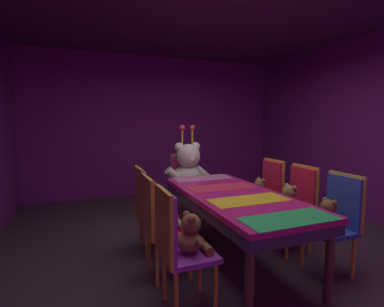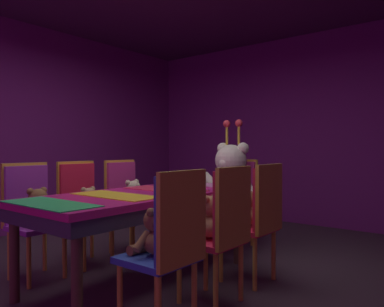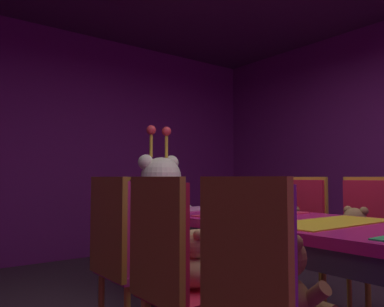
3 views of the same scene
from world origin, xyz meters
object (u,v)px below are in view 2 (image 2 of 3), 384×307
(teddy_left_2, at_px, (134,197))
(chair_right_1, at_px, (225,222))
(teddy_right_0, at_px, (155,234))
(throne_chair, at_px, (238,193))
(teddy_left_1, at_px, (89,204))
(king_teddy_bear, at_px, (230,179))
(chair_left_2, at_px, (124,196))
(chair_left_1, at_px, (80,201))
(chair_left_0, at_px, (30,208))
(banquet_table, at_px, (142,203))
(teddy_left_0, at_px, (38,209))
(teddy_right_1, at_px, (208,219))
(teddy_right_2, at_px, (245,211))
(chair_right_0, at_px, (173,236))
(chair_right_2, at_px, (261,211))

(teddy_left_2, relative_size, chair_right_1, 0.34)
(teddy_right_0, height_order, throne_chair, throne_chair)
(teddy_left_1, height_order, king_teddy_bear, king_teddy_bear)
(chair_left_2, height_order, chair_right_1, same)
(chair_left_1, bearing_deg, chair_left_0, -88.84)
(banquet_table, xyz_separation_m, throne_chair, (0.00, 1.54, -0.06))
(teddy_left_0, relative_size, throne_chair, 0.34)
(teddy_left_0, xyz_separation_m, teddy_left_2, (0.02, 1.07, -0.00))
(teddy_right_1, relative_size, throne_chair, 0.34)
(chair_left_2, distance_m, king_teddy_bear, 1.19)
(teddy_left_0, height_order, king_teddy_bear, king_teddy_bear)
(banquet_table, distance_m, chair_left_1, 0.85)
(king_teddy_bear, bearing_deg, teddy_left_1, -26.94)
(chair_left_0, height_order, teddy_right_2, chair_left_0)
(teddy_left_2, xyz_separation_m, chair_right_0, (1.52, -1.09, 0.00))
(chair_right_0, xyz_separation_m, chair_right_1, (-0.00, 0.55, 0.00))
(chair_left_2, xyz_separation_m, teddy_right_2, (1.51, 0.01, -0.01))
(chair_left_1, height_order, teddy_left_1, chair_left_1)
(teddy_left_2, relative_size, teddy_right_2, 1.10)
(chair_left_0, height_order, chair_left_1, same)
(teddy_left_0, distance_m, teddy_right_2, 1.75)
(banquet_table, relative_size, chair_right_0, 2.05)
(teddy_left_1, distance_m, teddy_right_1, 1.40)
(chair_left_2, xyz_separation_m, chair_right_2, (1.65, 0.01, 0.00))
(chair_right_2, bearing_deg, teddy_right_0, 83.30)
(throne_chair, distance_m, king_teddy_bear, 0.25)
(teddy_left_2, xyz_separation_m, chair_right_2, (1.51, 0.01, 0.00))
(teddy_left_0, bearing_deg, chair_right_0, -0.79)
(teddy_left_1, relative_size, teddy_left_2, 0.89)
(banquet_table, xyz_separation_m, chair_left_0, (-0.84, -0.54, -0.06))
(chair_left_0, xyz_separation_m, chair_right_1, (1.68, 0.53, 0.00))
(teddy_right_2, relative_size, throne_chair, 0.31)
(banquet_table, distance_m, throne_chair, 1.54)
(teddy_left_0, bearing_deg, teddy_left_2, 89.18)
(banquet_table, relative_size, teddy_left_1, 6.71)
(chair_left_0, xyz_separation_m, teddy_left_0, (0.15, -0.00, -0.00))
(teddy_left_2, relative_size, chair_right_2, 0.34)
(chair_right_0, relative_size, teddy_right_2, 3.20)
(banquet_table, height_order, chair_left_2, chair_left_2)
(banquet_table, bearing_deg, chair_right_1, -0.76)
(teddy_left_1, height_order, chair_right_0, chair_right_0)
(chair_left_0, xyz_separation_m, teddy_right_1, (1.53, 0.53, -0.00))
(chair_right_0, distance_m, teddy_right_0, 0.15)
(teddy_left_2, relative_size, teddy_right_0, 1.07)
(throne_chair, bearing_deg, chair_left_1, -28.53)
(chair_right_1, distance_m, king_teddy_bear, 1.63)
(chair_left_1, xyz_separation_m, chair_right_0, (1.69, -0.55, 0.00))
(teddy_left_2, height_order, king_teddy_bear, king_teddy_bear)
(banquet_table, height_order, chair_right_1, chair_right_1)
(banquet_table, distance_m, chair_right_0, 1.02)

